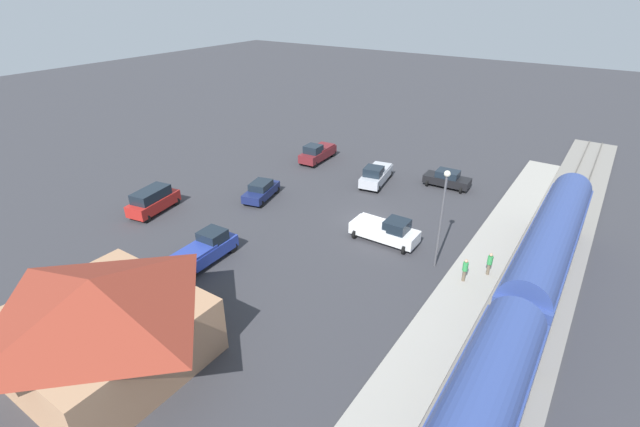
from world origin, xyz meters
TOP-DOWN VIEW (x-y plane):
  - ground_plane at (0.00, 0.00)m, footprint 200.00×200.00m
  - railway_track at (-14.00, 0.00)m, footprint 4.80×70.00m
  - platform at (-10.00, 0.00)m, footprint 3.20×46.00m
  - passenger_train at (-14.00, 10.64)m, footprint 2.93×36.53m
  - station_building at (4.00, 22.00)m, footprint 9.97×9.45m
  - pedestrian_on_platform at (-10.78, 2.64)m, footprint 0.36×0.36m
  - pedestrian_waiting_far at (-9.62, 4.35)m, footprint 0.36×0.36m
  - sedan_black at (-2.88, -11.05)m, footprint 4.58×2.43m
  - pickup_maroon at (12.10, -9.91)m, footprint 2.26×5.50m
  - pickup_white at (-2.62, 2.15)m, footprint 5.41×2.50m
  - sedan_navy at (10.76, 1.54)m, footprint 2.84×4.81m
  - suv_red at (16.95, 9.02)m, footprint 2.76×5.16m
  - pickup_silver at (3.40, -7.73)m, footprint 2.85×5.66m
  - pickup_blue at (7.06, 12.15)m, footprint 2.20×5.48m
  - light_pole_near_platform at (-7.20, 3.23)m, footprint 0.44×0.44m

SIDE VIEW (x-z plane):
  - ground_plane at x=0.00m, z-range 0.00..0.00m
  - railway_track at x=-14.00m, z-range -0.06..0.24m
  - platform at x=-10.00m, z-range 0.00..0.30m
  - sedan_black at x=-2.88m, z-range 0.01..1.75m
  - sedan_navy at x=10.76m, z-range 0.01..1.75m
  - pickup_maroon at x=12.10m, z-range -0.04..2.10m
  - pickup_white at x=-2.62m, z-range -0.04..2.10m
  - pickup_silver at x=3.40m, z-range -0.04..2.10m
  - pickup_blue at x=7.06m, z-range -0.04..2.10m
  - suv_red at x=16.95m, z-range 0.04..2.26m
  - pedestrian_on_platform at x=-10.78m, z-range 0.43..2.14m
  - pedestrian_waiting_far at x=-9.62m, z-range 0.43..2.14m
  - station_building at x=4.00m, z-range 0.11..5.54m
  - passenger_train at x=-14.00m, z-range 0.37..5.35m
  - light_pole_near_platform at x=-7.20m, z-range 0.99..8.43m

